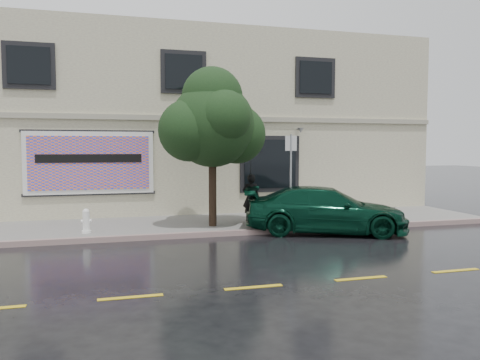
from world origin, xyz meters
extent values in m
plane|color=black|center=(0.00, 0.00, 0.00)|extent=(90.00, 90.00, 0.00)
cube|color=gray|center=(0.00, 3.25, 0.07)|extent=(20.00, 3.50, 0.15)
cube|color=gray|center=(0.00, 1.50, 0.07)|extent=(20.00, 0.18, 0.16)
cube|color=gold|center=(0.00, -3.50, 0.01)|extent=(19.00, 0.12, 0.01)
cube|color=beige|center=(0.00, 9.00, 3.50)|extent=(20.00, 8.00, 7.00)
cube|color=#9E9984|center=(0.00, 4.96, 3.60)|extent=(20.00, 0.12, 0.18)
cube|color=black|center=(3.20, 4.96, 1.95)|extent=(2.30, 0.10, 2.10)
cube|color=black|center=(3.20, 4.90, 1.95)|extent=(2.00, 0.05, 1.80)
cube|color=black|center=(-5.00, 4.90, 5.20)|extent=(1.30, 0.05, 1.20)
cube|color=black|center=(0.00, 4.90, 5.20)|extent=(1.30, 0.05, 1.20)
cube|color=black|center=(5.00, 4.90, 5.20)|extent=(1.30, 0.05, 1.20)
cube|color=white|center=(-3.20, 4.93, 2.05)|extent=(4.20, 0.06, 2.10)
cube|color=orange|center=(-3.20, 4.89, 2.05)|extent=(3.90, 0.04, 1.80)
cube|color=black|center=(-3.20, 4.96, 1.00)|extent=(4.30, 0.10, 0.10)
cube|color=black|center=(-3.20, 4.96, 3.10)|extent=(4.30, 0.10, 0.10)
cube|color=black|center=(-3.20, 4.86, 2.20)|extent=(3.40, 0.02, 0.28)
imported|color=#072F1F|center=(3.69, 1.20, 0.69)|extent=(5.21, 3.70, 1.39)
imported|color=black|center=(1.86, 2.91, 0.93)|extent=(0.67, 0.57, 1.56)
imported|color=black|center=(1.86, 2.91, 2.06)|extent=(1.14, 1.14, 0.71)
cylinder|color=black|center=(0.49, 2.45, 1.25)|extent=(0.24, 0.24, 2.19)
sphere|color=black|center=(0.49, 2.45, 3.25)|extent=(2.58, 2.58, 2.58)
cylinder|color=white|center=(-3.21, 2.22, 0.19)|extent=(0.27, 0.27, 0.07)
cylinder|color=white|center=(-3.21, 2.22, 0.46)|extent=(0.19, 0.19, 0.49)
sphere|color=white|center=(-3.21, 2.22, 0.74)|extent=(0.19, 0.19, 0.19)
cylinder|color=white|center=(-3.21, 2.22, 0.49)|extent=(0.28, 0.09, 0.09)
cylinder|color=#919498|center=(2.76, 1.70, 1.56)|extent=(0.06, 0.06, 2.81)
cube|color=silver|center=(2.76, 1.70, 2.69)|extent=(0.34, 0.11, 0.45)
camera|label=1|loc=(-2.45, -11.56, 2.57)|focal=35.00mm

